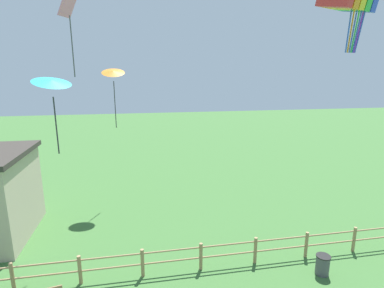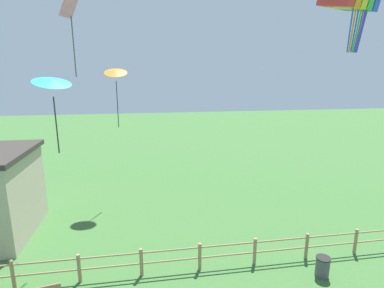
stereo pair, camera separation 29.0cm
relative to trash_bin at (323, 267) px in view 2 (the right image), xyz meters
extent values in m
cylinder|color=#9E7F56|center=(-11.93, 1.20, 0.18)|extent=(0.14, 0.14, 1.19)
cylinder|color=#9E7F56|center=(-9.55, 1.20, 0.18)|extent=(0.14, 0.14, 1.19)
cylinder|color=#9E7F56|center=(-7.16, 1.20, 0.18)|extent=(0.14, 0.14, 1.19)
cylinder|color=#9E7F56|center=(-4.78, 1.20, 0.18)|extent=(0.14, 0.14, 1.19)
cylinder|color=#9E7F56|center=(-2.40, 1.20, 0.18)|extent=(0.14, 0.14, 1.19)
cylinder|color=#9E7F56|center=(-0.02, 1.20, 0.18)|extent=(0.14, 0.14, 1.19)
cylinder|color=#9E7F56|center=(2.36, 1.20, 0.18)|extent=(0.14, 0.14, 1.19)
cylinder|color=#9E7F56|center=(-4.78, 1.20, 0.60)|extent=(19.05, 0.07, 0.07)
cylinder|color=#9E7F56|center=(-4.78, 1.20, 0.12)|extent=(19.05, 0.07, 0.07)
cylinder|color=#4C4C51|center=(0.00, 0.00, -0.02)|extent=(0.53, 0.53, 0.78)
cylinder|color=black|center=(0.00, 0.00, 0.39)|extent=(0.57, 0.57, 0.04)
cylinder|color=blue|center=(1.17, 1.58, 9.21)|extent=(0.17, 0.29, 1.71)
cylinder|color=orange|center=(1.28, 1.58, 9.21)|extent=(0.14, 0.30, 1.71)
cylinder|color=blue|center=(1.38, 1.59, 9.21)|extent=(0.10, 0.30, 1.71)
cylinder|color=green|center=(1.48, 1.60, 9.21)|extent=(0.05, 0.29, 1.71)
cylinder|color=blue|center=(1.58, 1.61, 9.21)|extent=(0.10, 0.30, 1.71)
cylinder|color=purple|center=(1.67, 1.63, 9.21)|extent=(0.14, 0.30, 1.71)
cylinder|color=blue|center=(1.74, 1.65, 9.21)|extent=(0.17, 0.29, 1.71)
cone|color=#2DB2C6|center=(-10.09, 2.13, 7.26)|extent=(1.86, 1.85, 0.50)
cylinder|color=#2D2D33|center=(-10.09, 2.13, 5.65)|extent=(0.05, 0.05, 2.13)
cube|color=pink|center=(-9.79, 4.91, 10.46)|extent=(0.88, 1.05, 1.11)
cylinder|color=#4C4C51|center=(-9.79, 4.91, 8.68)|extent=(0.05, 0.05, 2.58)
cone|color=orange|center=(-8.42, 9.38, 7.65)|extent=(1.40, 1.34, 0.60)
cylinder|color=#333338|center=(-8.42, 9.38, 5.69)|extent=(0.05, 0.05, 2.83)
camera|label=1|loc=(-7.15, -9.51, 7.52)|focal=28.00mm
camera|label=2|loc=(-6.87, -9.56, 7.52)|focal=28.00mm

